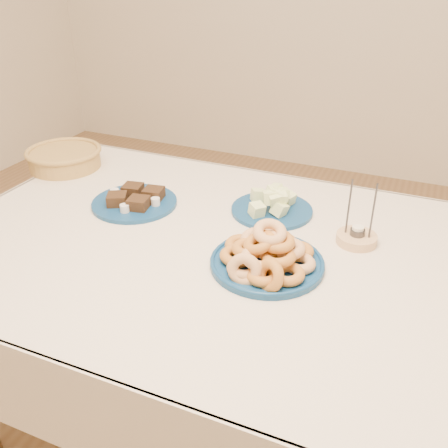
{
  "coord_description": "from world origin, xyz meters",
  "views": [
    {
      "loc": [
        0.45,
        -1.11,
        1.49
      ],
      "look_at": [
        0.0,
        -0.05,
        0.85
      ],
      "focal_mm": 40.0,
      "sensor_mm": 36.0,
      "label": 1
    }
  ],
  "objects_px": {
    "wicker_basket": "(64,157)",
    "donut_platter": "(267,256)",
    "dining_table": "(231,278)",
    "brownie_plate": "(135,201)",
    "melon_plate": "(273,204)",
    "candle_holder": "(357,237)"
  },
  "relations": [
    {
      "from": "dining_table",
      "to": "candle_holder",
      "type": "relative_size",
      "value": 8.94
    },
    {
      "from": "donut_platter",
      "to": "candle_holder",
      "type": "relative_size",
      "value": 1.75
    },
    {
      "from": "brownie_plate",
      "to": "wicker_basket",
      "type": "relative_size",
      "value": 0.86
    },
    {
      "from": "donut_platter",
      "to": "brownie_plate",
      "type": "xyz_separation_m",
      "value": [
        -0.51,
        0.18,
        -0.02
      ]
    },
    {
      "from": "dining_table",
      "to": "brownie_plate",
      "type": "height_order",
      "value": "brownie_plate"
    },
    {
      "from": "brownie_plate",
      "to": "candle_holder",
      "type": "relative_size",
      "value": 1.68
    },
    {
      "from": "melon_plate",
      "to": "brownie_plate",
      "type": "xyz_separation_m",
      "value": [
        -0.43,
        -0.13,
        -0.01
      ]
    },
    {
      "from": "dining_table",
      "to": "donut_platter",
      "type": "distance_m",
      "value": 0.2
    },
    {
      "from": "donut_platter",
      "to": "wicker_basket",
      "type": "bearing_deg",
      "value": 159.47
    },
    {
      "from": "melon_plate",
      "to": "dining_table",
      "type": "bearing_deg",
      "value": -99.53
    },
    {
      "from": "melon_plate",
      "to": "candle_holder",
      "type": "distance_m",
      "value": 0.29
    },
    {
      "from": "wicker_basket",
      "to": "donut_platter",
      "type": "bearing_deg",
      "value": -20.53
    },
    {
      "from": "melon_plate",
      "to": "donut_platter",
      "type": "bearing_deg",
      "value": -74.73
    },
    {
      "from": "brownie_plate",
      "to": "candle_holder",
      "type": "height_order",
      "value": "candle_holder"
    },
    {
      "from": "wicker_basket",
      "to": "candle_holder",
      "type": "relative_size",
      "value": 1.95
    },
    {
      "from": "dining_table",
      "to": "melon_plate",
      "type": "relative_size",
      "value": 6.26
    },
    {
      "from": "donut_platter",
      "to": "candle_holder",
      "type": "distance_m",
      "value": 0.29
    },
    {
      "from": "wicker_basket",
      "to": "candle_holder",
      "type": "bearing_deg",
      "value": -6.55
    },
    {
      "from": "donut_platter",
      "to": "wicker_basket",
      "type": "xyz_separation_m",
      "value": [
        -0.93,
        0.35,
        0.01
      ]
    },
    {
      "from": "melon_plate",
      "to": "wicker_basket",
      "type": "distance_m",
      "value": 0.85
    },
    {
      "from": "dining_table",
      "to": "brownie_plate",
      "type": "relative_size",
      "value": 5.33
    },
    {
      "from": "donut_platter",
      "to": "brownie_plate",
      "type": "relative_size",
      "value": 1.04
    }
  ]
}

